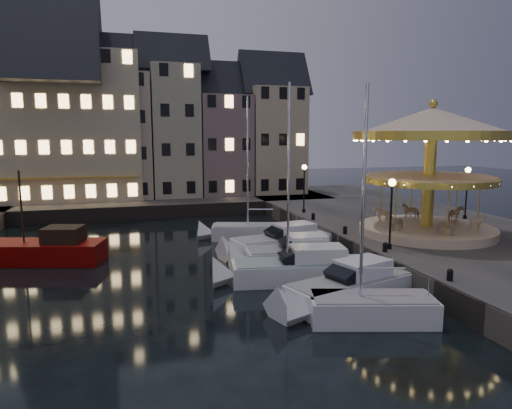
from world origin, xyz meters
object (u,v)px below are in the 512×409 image
object	(u,v)px
streetlamp_d	(467,185)
motorboat_e	(278,244)
streetlamp_c	(304,181)
motorboat_d	(288,256)
motorboat_f	(249,232)
motorboat_a	(359,310)
motorboat_b	(344,290)
motorboat_c	(294,270)
carousel	(431,147)
bollard_d	(313,216)
bollard_b	(385,247)
bollard_c	(345,230)
streetlamp_b	(391,204)
red_fishing_boat	(43,251)
bollard_a	(450,274)

from	to	relation	value
streetlamp_d	motorboat_e	xyz separation A→B (m)	(-16.32, -1.39, -3.37)
streetlamp_c	motorboat_e	size ratio (longest dim) A/B	0.51
motorboat_d	motorboat_f	distance (m)	7.88
motorboat_a	motorboat_d	size ratio (longest dim) A/B	1.48
streetlamp_d	motorboat_b	size ratio (longest dim) A/B	0.54
motorboat_a	motorboat_e	size ratio (longest dim) A/B	1.30
motorboat_c	carousel	world-z (taller)	motorboat_c
motorboat_c	motorboat_f	xyz separation A→B (m)	(0.35, 10.69, -0.15)
motorboat_c	bollard_d	bearing A→B (deg)	61.94
bollard_b	bollard_c	bearing A→B (deg)	90.00
streetlamp_b	bollard_b	bearing A→B (deg)	-140.19
streetlamp_b	motorboat_b	bearing A→B (deg)	-140.42
motorboat_c	red_fishing_boat	xyz separation A→B (m)	(-13.85, 8.08, 0.02)
streetlamp_b	streetlamp_d	distance (m)	13.29
bollard_a	red_fishing_boat	world-z (taller)	red_fishing_boat
streetlamp_b	bollard_b	distance (m)	2.54
motorboat_a	carousel	distance (m)	15.34
motorboat_d	bollard_a	bearing A→B (deg)	-59.82
motorboat_b	motorboat_d	xyz separation A→B (m)	(-0.45, 6.51, -0.00)
streetlamp_c	motorboat_d	distance (m)	12.86
bollard_a	motorboat_d	size ratio (longest dim) A/B	0.08
motorboat_b	motorboat_c	world-z (taller)	motorboat_c
bollard_a	motorboat_c	distance (m)	7.92
motorboat_f	motorboat_d	bearing A→B (deg)	-87.38
bollard_c	carousel	size ratio (longest dim) A/B	0.06
streetlamp_d	motorboat_d	bearing A→B (deg)	-164.54
streetlamp_b	streetlamp_c	size ratio (longest dim) A/B	1.00
streetlamp_c	motorboat_a	xyz separation A→B (m)	(-5.44, -19.85, -3.48)
bollard_a	motorboat_f	distance (m)	17.09
carousel	bollard_d	bearing A→B (deg)	127.32
motorboat_d	streetlamp_c	bearing A→B (deg)	63.87
bollard_c	motorboat_c	world-z (taller)	motorboat_c
streetlamp_d	motorboat_c	size ratio (longest dim) A/B	0.36
bollard_a	bollard_c	world-z (taller)	same
streetlamp_b	bollard_a	size ratio (longest dim) A/B	7.32
bollard_b	motorboat_a	distance (m)	7.66
bollard_c	bollard_d	distance (m)	5.50
bollard_b	red_fishing_boat	world-z (taller)	red_fishing_boat
bollard_c	red_fishing_boat	xyz separation A→B (m)	(-19.42, 3.13, -0.90)
streetlamp_c	motorboat_a	distance (m)	20.87
streetlamp_b	streetlamp_d	bearing A→B (deg)	31.78
red_fishing_boat	carousel	world-z (taller)	carousel
carousel	bollard_a	bearing A→B (deg)	-120.67
bollard_a	motorboat_d	xyz separation A→B (m)	(-4.86, 8.36, -0.96)
motorboat_a	bollard_a	bearing A→B (deg)	4.08
streetlamp_b	bollard_a	bearing A→B (deg)	-95.71
bollard_b	motorboat_a	xyz separation A→B (m)	(-4.84, -5.85, -1.07)
bollard_d	streetlamp_d	bearing A→B (deg)	-14.15
bollard_a	motorboat_c	bearing A→B (deg)	135.16
streetlamp_b	motorboat_e	bearing A→B (deg)	131.83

